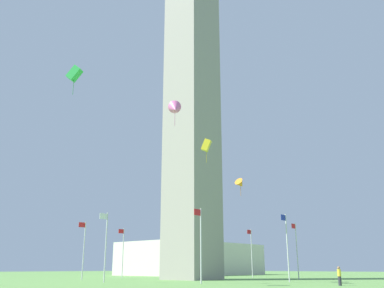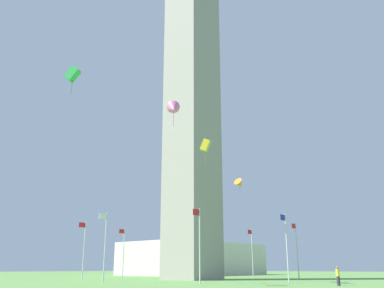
# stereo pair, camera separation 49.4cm
# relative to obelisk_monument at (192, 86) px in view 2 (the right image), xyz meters

# --- Properties ---
(ground_plane) EXTENTS (260.00, 260.00, 0.00)m
(ground_plane) POSITION_rel_obelisk_monument_xyz_m (0.00, 0.00, -27.67)
(ground_plane) COLOR #609347
(obelisk_monument) EXTENTS (6.09, 6.09, 55.34)m
(obelisk_monument) POSITION_rel_obelisk_monument_xyz_m (0.00, 0.00, 0.00)
(obelisk_monument) COLOR gray
(obelisk_monument) RESTS_ON ground
(flagpole_n) EXTENTS (1.12, 0.14, 7.47)m
(flagpole_n) POSITION_rel_obelisk_monument_xyz_m (14.39, 0.00, -23.55)
(flagpole_n) COLOR silver
(flagpole_n) RESTS_ON ground
(flagpole_ne) EXTENTS (1.12, 0.14, 7.47)m
(flagpole_ne) POSITION_rel_obelisk_monument_xyz_m (10.20, 10.13, -23.55)
(flagpole_ne) COLOR silver
(flagpole_ne) RESTS_ON ground
(flagpole_e) EXTENTS (1.12, 0.14, 7.47)m
(flagpole_e) POSITION_rel_obelisk_monument_xyz_m (0.06, 14.33, -23.55)
(flagpole_e) COLOR silver
(flagpole_e) RESTS_ON ground
(flagpole_se) EXTENTS (1.12, 0.14, 7.47)m
(flagpole_se) POSITION_rel_obelisk_monument_xyz_m (-10.07, 10.13, -23.55)
(flagpole_se) COLOR silver
(flagpole_se) RESTS_ON ground
(flagpole_s) EXTENTS (1.12, 0.14, 7.47)m
(flagpole_s) POSITION_rel_obelisk_monument_xyz_m (-14.26, 0.00, -23.55)
(flagpole_s) COLOR silver
(flagpole_s) RESTS_ON ground
(flagpole_sw) EXTENTS (1.12, 0.14, 7.47)m
(flagpole_sw) POSITION_rel_obelisk_monument_xyz_m (-10.07, -10.13, -23.55)
(flagpole_sw) COLOR silver
(flagpole_sw) RESTS_ON ground
(flagpole_w) EXTENTS (1.12, 0.14, 7.47)m
(flagpole_w) POSITION_rel_obelisk_monument_xyz_m (0.06, -14.33, -23.55)
(flagpole_w) COLOR silver
(flagpole_w) RESTS_ON ground
(flagpole_nw) EXTENTS (1.12, 0.14, 7.47)m
(flagpole_nw) POSITION_rel_obelisk_monument_xyz_m (10.20, -10.13, -23.55)
(flagpole_nw) COLOR silver
(flagpole_nw) RESTS_ON ground
(person_yellow_shirt) EXTENTS (0.32, 0.32, 1.65)m
(person_yellow_shirt) POSITION_rel_obelisk_monument_xyz_m (5.60, 22.43, -26.85)
(person_yellow_shirt) COLOR #2D2D38
(person_yellow_shirt) RESTS_ON ground
(kite_orange_delta) EXTENTS (1.34, 1.04, 2.07)m
(kite_orange_delta) POSITION_rel_obelisk_monument_xyz_m (3.89, 10.91, -16.82)
(kite_orange_delta) COLOR orange
(kite_pink_delta) EXTENTS (2.22, 2.26, 2.84)m
(kite_pink_delta) POSITION_rel_obelisk_monument_xyz_m (14.19, 10.14, -10.24)
(kite_pink_delta) COLOR pink
(kite_green_box) EXTENTS (1.37, 1.59, 2.84)m
(kite_green_box) POSITION_rel_obelisk_monument_xyz_m (24.16, 6.71, -8.82)
(kite_green_box) COLOR green
(kite_yellow_box) EXTENTS (1.17, 1.33, 2.69)m
(kite_yellow_box) POSITION_rel_obelisk_monument_xyz_m (8.96, 10.01, -13.09)
(kite_yellow_box) COLOR yellow
(distant_building) EXTENTS (29.85, 17.39, 6.53)m
(distant_building) POSITION_rel_obelisk_monument_xyz_m (-27.51, -23.96, -24.40)
(distant_building) COLOR beige
(distant_building) RESTS_ON ground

